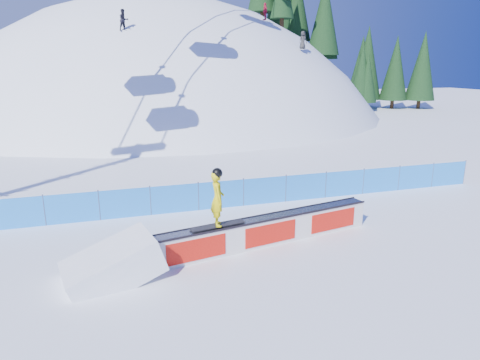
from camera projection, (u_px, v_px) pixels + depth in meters
name	position (u px, v px, depth m)	size (l,w,h in m)	color
ground	(310.00, 242.00, 14.93)	(160.00, 160.00, 0.00)	white
snow_hill	(166.00, 246.00, 58.35)	(64.00, 64.00, 64.00)	white
treeline	(341.00, 39.00, 57.66)	(24.47, 12.16, 20.47)	#302013
safety_fence	(265.00, 191.00, 18.92)	(22.05, 0.05, 1.30)	#207EE8
rail_box	(267.00, 230.00, 14.69)	(8.30, 2.16, 1.00)	silver
snow_ramp	(114.00, 278.00, 12.44)	(2.63, 1.76, 0.99)	white
snowboarder	(217.00, 198.00, 13.46)	(1.86, 0.69, 1.92)	black
distant_skiers	(189.00, 9.00, 40.21)	(17.76, 12.27, 7.32)	black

